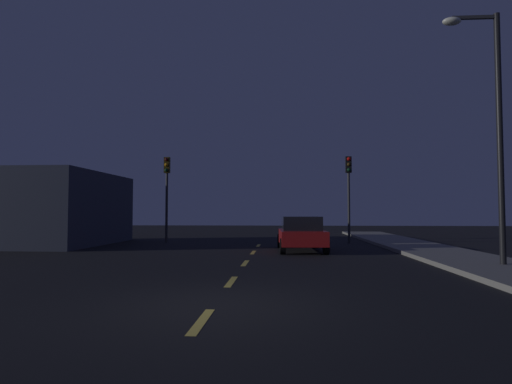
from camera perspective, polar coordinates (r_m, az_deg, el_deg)
The scene contains 12 objects.
ground_plane at distance 15.00m, azimuth -1.25°, elevation -9.20°, with size 80.00×80.00×0.00m, color black.
sidewalk_curb_right at distance 16.18m, azimuth 26.57°, elevation -8.17°, with size 3.00×40.00×0.15m, color gray.
lane_stripe_nearest at distance 6.97m, azimuth -7.28°, elevation -16.71°, with size 0.16×1.60×0.01m, color #EACC4C.
lane_stripe_second at distance 10.66m, azimuth -3.32°, elevation -11.83°, with size 0.16×1.60×0.01m, color #EACC4C.
lane_stripe_third at distance 14.40m, azimuth -1.45°, elevation -9.45°, with size 0.16×1.60×0.01m, color #EACC4C.
lane_stripe_fourth at distance 18.17m, azimuth -0.37°, elevation -8.06°, with size 0.16×1.60×0.01m, color #EACC4C.
lane_stripe_fifth at distance 21.95m, azimuth 0.33°, elevation -7.14°, with size 0.16×1.60×0.01m, color #EACC4C.
traffic_signal_left at distance 24.74m, azimuth -11.81°, elevation 1.26°, with size 0.32×0.38×4.82m.
traffic_signal_right at distance 24.11m, azimuth 12.25°, elevation 1.29°, with size 0.32×0.38×4.78m.
car_stopped_ahead at distance 18.99m, azimuth 6.01°, elevation -5.51°, with size 2.14×4.48×1.51m.
street_lamp_right at distance 14.93m, azimuth 28.87°, elevation 8.89°, with size 1.71×0.36×7.76m.
storefront_left at distance 24.87m, azimuth -24.91°, elevation -2.05°, with size 5.23×7.94×3.75m, color #333847.
Camera 1 is at (1.27, -7.85, 1.69)m, focal length 30.00 mm.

